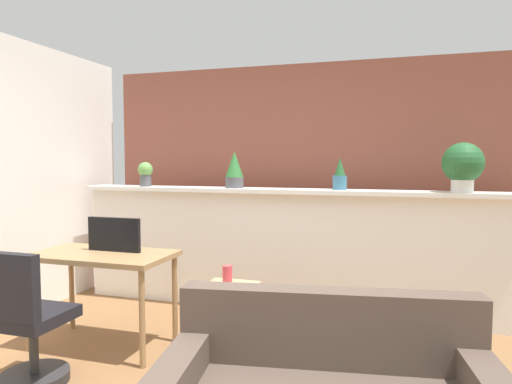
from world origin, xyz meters
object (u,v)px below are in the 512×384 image
potted_plant_0 (145,173)px  vase_on_shelf (227,275)px  potted_plant_3 (463,165)px  side_cube_shelf (229,317)px  tv_monitor (114,234)px  office_chair (26,329)px  potted_plant_2 (340,176)px  desk (102,263)px  potted_plant_1 (234,170)px

potted_plant_0 → vase_on_shelf: (1.25, -0.90, -0.77)m
potted_plant_3 → side_cube_shelf: bearing=-151.4°
tv_monitor → office_chair: bearing=-99.1°
tv_monitor → potted_plant_0: bearing=108.4°
tv_monitor → vase_on_shelf: (0.88, 0.22, -0.31)m
tv_monitor → side_cube_shelf: bearing=10.5°
potted_plant_2 → side_cube_shelf: size_ratio=0.60×
potted_plant_2 → desk: size_ratio=0.27×
potted_plant_1 → desk: 1.56m
potted_plant_2 → potted_plant_3: 1.05m
desk → side_cube_shelf: 1.09m
potted_plant_2 → tv_monitor: size_ratio=0.65×
potted_plant_1 → potted_plant_3: potted_plant_3 is taller
potted_plant_3 → office_chair: 3.56m
desk → vase_on_shelf: size_ratio=7.55×
office_chair → side_cube_shelf: bearing=42.8°
potted_plant_1 → side_cube_shelf: potted_plant_1 is taller
potted_plant_0 → potted_plant_3: 3.05m
potted_plant_2 → vase_on_shelf: (-0.76, -0.97, -0.76)m
potted_plant_3 → side_cube_shelf: 2.33m
potted_plant_2 → office_chair: potted_plant_2 is taller
potted_plant_1 → potted_plant_2: 1.03m
potted_plant_1 → side_cube_shelf: bearing=-72.6°
potted_plant_3 → tv_monitor: 2.96m
side_cube_shelf → vase_on_shelf: (-0.03, 0.05, 0.32)m
potted_plant_2 → side_cube_shelf: 1.65m
potted_plant_0 → office_chair: potted_plant_0 is taller
potted_plant_3 → potted_plant_2: bearing=177.0°
potted_plant_0 → side_cube_shelf: bearing=-36.5°
potted_plant_0 → potted_plant_3: bearing=0.2°
potted_plant_2 → tv_monitor: (-1.63, -1.18, -0.45)m
potted_plant_3 → desk: potted_plant_3 is taller
potted_plant_3 → side_cube_shelf: potted_plant_3 is taller
potted_plant_0 → potted_plant_1: 0.98m
side_cube_shelf → vase_on_shelf: vase_on_shelf is taller
office_chair → vase_on_shelf: size_ratio=6.25×
vase_on_shelf → desk: bearing=-162.4°
side_cube_shelf → potted_plant_3: bearing=28.6°
side_cube_shelf → vase_on_shelf: size_ratio=3.43×
side_cube_shelf → vase_on_shelf: bearing=124.7°
tv_monitor → side_cube_shelf: (0.91, 0.17, -0.64)m
potted_plant_3 → vase_on_shelf: (-1.80, -0.91, -0.86)m
potted_plant_2 → vase_on_shelf: bearing=-128.0°
vase_on_shelf → tv_monitor: bearing=-166.1°
potted_plant_1 → tv_monitor: bearing=-118.1°
potted_plant_1 → vase_on_shelf: bearing=-73.6°
tv_monitor → office_chair: 0.95m
desk → tv_monitor: size_ratio=2.40×
desk → vase_on_shelf: 0.99m
potted_plant_0 → potted_plant_1: size_ratio=0.70×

